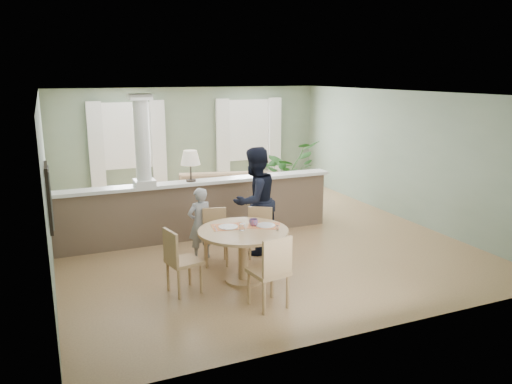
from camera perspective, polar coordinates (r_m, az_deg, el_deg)
name	(u,v)px	position (r m, az deg, el deg)	size (l,w,h in m)	color
ground	(248,235)	(9.66, -0.89, -4.93)	(8.00, 8.00, 0.00)	tan
room_shell	(235,138)	(9.82, -2.46, 6.21)	(7.02, 8.02, 2.71)	gray
pony_wall	(195,202)	(9.34, -6.98, -1.16)	(5.32, 0.38, 2.70)	brown
sofa	(232,195)	(10.97, -2.81, -0.35)	(2.97, 1.16, 0.87)	#835F47
houseplant	(286,174)	(11.48, 3.46, 2.01)	(1.40, 1.21, 1.55)	#2E6428
dining_table	(244,240)	(7.39, -1.43, -5.54)	(1.33, 1.33, 0.91)	tan
chair_far_boy	(215,233)	(8.19, -4.68, -4.74)	(0.49, 0.49, 0.90)	tan
chair_far_man	(259,233)	(8.14, 0.38, -4.73)	(0.57, 0.57, 0.92)	tan
chair_near	(272,269)	(6.58, 1.81, -8.77)	(0.53, 0.53, 1.01)	tan
chair_side	(179,258)	(7.11, -8.80, -7.50)	(0.51, 0.51, 0.95)	tan
child_person	(200,224)	(8.35, -6.42, -3.60)	(0.44, 0.29, 1.22)	#949499
man_person	(255,201)	(8.49, -0.15, -1.02)	(0.90, 0.70, 1.85)	black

